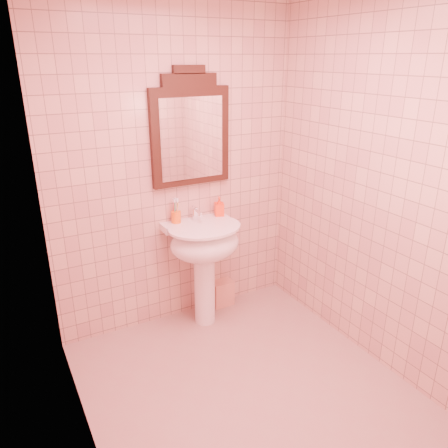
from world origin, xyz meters
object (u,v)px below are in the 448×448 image
pedestal_sink (204,250)px  mirror (191,132)px  towel (222,293)px  toothbrush_cup (176,217)px  soap_dispenser (219,206)px

pedestal_sink → mirror: mirror is taller
mirror → towel: (0.25, -0.03, -1.44)m
mirror → pedestal_sink: bearing=-90.0°
toothbrush_cup → towel: bearing=0.1°
pedestal_sink → soap_dispenser: (0.21, 0.15, 0.28)m
toothbrush_cup → towel: (0.41, 0.00, -0.80)m
towel → pedestal_sink: bearing=-146.1°
mirror → towel: bearing=-7.4°
toothbrush_cup → towel: toothbrush_cup is taller
pedestal_sink → toothbrush_cup: toothbrush_cup is taller
soap_dispenser → towel: 0.83m
pedestal_sink → toothbrush_cup: size_ratio=4.95×
mirror → toothbrush_cup: bearing=-168.3°
mirror → towel: mirror is taller
mirror → soap_dispenser: mirror is taller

